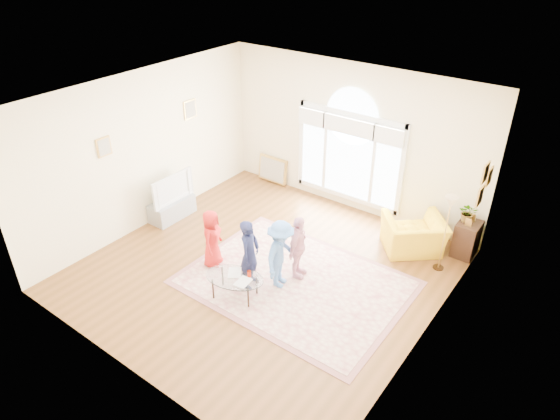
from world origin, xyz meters
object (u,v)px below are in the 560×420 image
Objects in this scene: area_rug at (295,282)px; television at (170,187)px; armchair at (413,235)px; tv_console at (172,209)px; coffee_table at (235,278)px.

area_rug is 3.51m from television.
area_rug is at bearing 19.46° from armchair.
area_rug is 3.60× the size of tv_console.
area_rug is at bearing 39.77° from coffee_table.
tv_console is 0.87× the size of coffee_table.
coffee_table is 1.06× the size of armchair.
armchair is (1.85, 3.09, -0.05)m from coffee_table.
tv_console is 0.92× the size of armchair.
tv_console is at bearing 140.61° from coffee_table.
tv_console is 0.93× the size of television.
armchair is at bearing 60.32° from area_rug.
television reaches higher than tv_console.
armchair is (4.67, 1.90, 0.14)m from tv_console.
television is 3.07m from coffee_table.
armchair reaches higher than area_rug.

